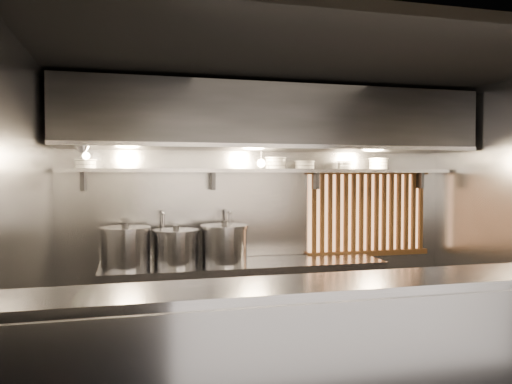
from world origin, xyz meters
name	(u,v)px	position (x,y,z in m)	size (l,w,h in m)	color
ceiling	(309,61)	(0.00, 0.00, 2.80)	(4.50, 4.50, 0.00)	black
wall_back	(263,213)	(0.00, 1.50, 1.40)	(4.50, 4.50, 0.00)	gray
wall_left	(24,233)	(-2.25, 0.00, 1.40)	(3.00, 3.00, 0.00)	gray
serving_counter	(358,362)	(0.00, -0.96, 0.57)	(4.50, 0.56, 1.13)	#9E9EA3
cooking_bench	(245,304)	(-0.30, 1.13, 0.45)	(3.00, 0.70, 0.90)	#9E9EA3
bowl_shelf	(267,171)	(0.00, 1.32, 1.88)	(4.40, 0.34, 0.04)	#9E9EA3
exhaust_hood	(273,119)	(0.00, 1.10, 2.42)	(4.40, 0.81, 0.65)	#2D2D30
wood_screen	(368,213)	(1.30, 1.45, 1.38)	(1.56, 0.09, 1.04)	#FCAF71
faucet_left	(162,224)	(-1.15, 1.37, 1.31)	(0.04, 0.30, 0.50)	silver
faucet_right	(227,223)	(-0.45, 1.37, 1.31)	(0.04, 0.30, 0.50)	silver
heat_lamp	(83,150)	(-1.90, 0.85, 2.07)	(0.25, 0.35, 0.20)	#9E9EA3
pendant_bulb	(261,163)	(-0.10, 1.20, 1.96)	(0.09, 0.09, 0.19)	#2D2D30
stock_pot_left	(126,247)	(-1.53, 1.13, 1.11)	(0.60, 0.60, 0.45)	#9E9EA3
stock_pot_mid	(176,247)	(-1.03, 1.13, 1.09)	(0.53, 0.53, 0.41)	#9E9EA3
stock_pot_right	(224,244)	(-0.53, 1.11, 1.11)	(0.67, 0.67, 0.45)	#9E9EA3
bowl_stack_0	(86,164)	(-1.92, 1.32, 1.95)	(0.22, 0.22, 0.09)	white
bowl_stack_1	(276,163)	(0.10, 1.32, 1.97)	(0.24, 0.24, 0.13)	white
bowl_stack_2	(305,165)	(0.44, 1.32, 1.95)	(0.23, 0.23, 0.09)	white
bowl_stack_3	(346,165)	(0.94, 1.32, 1.95)	(0.20, 0.20, 0.09)	white
bowl_stack_4	(378,164)	(1.36, 1.32, 1.97)	(0.23, 0.23, 0.13)	white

